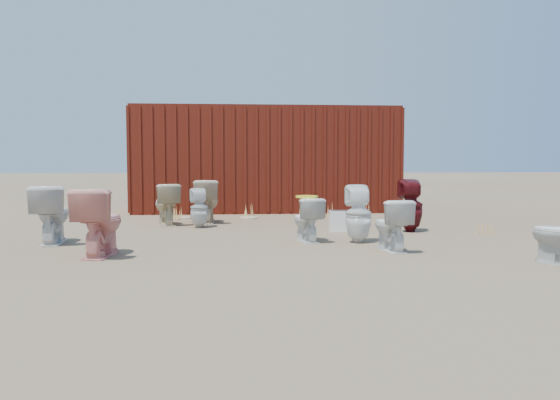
{
  "coord_description": "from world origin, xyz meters",
  "views": [
    {
      "loc": [
        -0.66,
        -7.94,
        1.15
      ],
      "look_at": [
        0.0,
        0.6,
        0.55
      ],
      "focal_mm": 35.0,
      "sensor_mm": 36.0,
      "label": 1
    }
  ],
  "objects": [
    {
      "name": "toilet_back_a",
      "position": [
        -1.34,
        1.61,
        0.35
      ],
      "size": [
        0.37,
        0.38,
        0.69
      ],
      "primitive_type": "imported",
      "rotation": [
        0.0,
        0.0,
        3.36
      ],
      "color": "silver",
      "rests_on": "ground"
    },
    {
      "name": "toilet_back_beige_right",
      "position": [
        -1.25,
        2.4,
        0.41
      ],
      "size": [
        0.46,
        0.8,
        0.81
      ],
      "primitive_type": "imported",
      "rotation": [
        0.0,
        0.0,
        3.14
      ],
      "color": "beige",
      "rests_on": "ground"
    },
    {
      "name": "weed_clump_e",
      "position": [
        1.22,
        3.35,
        0.15
      ],
      "size": [
        0.34,
        0.34,
        0.29
      ],
      "primitive_type": "cone",
      "color": "tan",
      "rests_on": "ground"
    },
    {
      "name": "toilet_back_yellowlid",
      "position": [
        0.33,
        -0.18,
        0.32
      ],
      "size": [
        0.48,
        0.69,
        0.64
      ],
      "primitive_type": "imported",
      "rotation": [
        0.0,
        0.0,
        3.35
      ],
      "color": "white",
      "rests_on": "ground"
    },
    {
      "name": "loose_lid_far",
      "position": [
        -1.82,
        3.26,
        0.01
      ],
      "size": [
        0.55,
        0.59,
        0.02
      ],
      "primitive_type": "ellipsoid",
      "rotation": [
        0.0,
        0.0,
        0.54
      ],
      "color": "beige",
      "rests_on": "ground"
    },
    {
      "name": "weed_clump_b",
      "position": [
        0.67,
        2.44,
        0.15
      ],
      "size": [
        0.32,
        0.32,
        0.3
      ],
      "primitive_type": "cone",
      "color": "tan",
      "rests_on": "ground"
    },
    {
      "name": "toilet_front_pink",
      "position": [
        -2.34,
        -1.2,
        0.42
      ],
      "size": [
        0.54,
        0.86,
        0.84
      ],
      "primitive_type": "imported",
      "rotation": [
        0.0,
        0.0,
        3.05
      ],
      "color": "pink",
      "rests_on": "ground"
    },
    {
      "name": "weed_clump_c",
      "position": [
        1.88,
        2.95,
        0.17
      ],
      "size": [
        0.36,
        0.36,
        0.34
      ],
      "primitive_type": "cone",
      "color": "tan",
      "rests_on": "ground"
    },
    {
      "name": "ground",
      "position": [
        0.0,
        0.0,
        0.0
      ],
      "size": [
        100.0,
        100.0,
        0.0
      ],
      "primitive_type": "plane",
      "color": "brown",
      "rests_on": "ground"
    },
    {
      "name": "loose_lid_near",
      "position": [
        -0.44,
        3.17,
        0.01
      ],
      "size": [
        0.39,
        0.5,
        0.02
      ],
      "primitive_type": "ellipsoid",
      "rotation": [
        0.0,
        0.0,
        0.03
      ],
      "color": "#C9B891",
      "rests_on": "ground"
    },
    {
      "name": "weed_clump_a",
      "position": [
        -1.9,
        3.13,
        0.15
      ],
      "size": [
        0.36,
        0.36,
        0.31
      ],
      "primitive_type": "cone",
      "color": "tan",
      "rests_on": "ground"
    },
    {
      "name": "loose_tank",
      "position": [
        1.09,
        0.92,
        0.17
      ],
      "size": [
        0.51,
        0.23,
        0.35
      ],
      "primitive_type": "cube",
      "rotation": [
        0.0,
        0.0,
        -0.06
      ],
      "color": "white",
      "rests_on": "ground"
    },
    {
      "name": "toilet_back_e",
      "position": [
        1.05,
        -0.33,
        0.41
      ],
      "size": [
        0.39,
        0.4,
        0.82
      ],
      "primitive_type": "imported",
      "rotation": [
        0.0,
        0.0,
        3.1
      ],
      "color": "white",
      "rests_on": "ground"
    },
    {
      "name": "weed_clump_f",
      "position": [
        3.3,
        0.44,
        0.1
      ],
      "size": [
        0.28,
        0.28,
        0.21
      ],
      "primitive_type": "cone",
      "color": "tan",
      "rests_on": "ground"
    },
    {
      "name": "shipping_container",
      "position": [
        0.0,
        5.2,
        1.2
      ],
      "size": [
        6.0,
        2.4,
        2.4
      ],
      "primitive_type": "cube",
      "color": "#4B180C",
      "rests_on": "ground"
    },
    {
      "name": "toilet_back_beige_left",
      "position": [
        -1.97,
        2.1,
        0.38
      ],
      "size": [
        0.62,
        0.83,
        0.76
      ],
      "primitive_type": "imported",
      "rotation": [
        0.0,
        0.0,
        3.44
      ],
      "color": "beige",
      "rests_on": "ground"
    },
    {
      "name": "weed_clump_d",
      "position": [
        -0.5,
        3.5,
        0.13
      ],
      "size": [
        0.3,
        0.3,
        0.26
      ],
      "primitive_type": "cone",
      "color": "tan",
      "rests_on": "ground"
    },
    {
      "name": "toilet_front_maroon",
      "position": [
        2.17,
        0.79,
        0.43
      ],
      "size": [
        0.42,
        0.43,
        0.86
      ],
      "primitive_type": "imported",
      "rotation": [
        0.0,
        0.0,
        3.05
      ],
      "color": "#500D11",
      "rests_on": "ground"
    },
    {
      "name": "toilet_front_a",
      "position": [
        -3.28,
        -0.1,
        0.41
      ],
      "size": [
        0.55,
        0.86,
        0.82
      ],
      "primitive_type": "imported",
      "rotation": [
        0.0,
        0.0,
        3.26
      ],
      "color": "silver",
      "rests_on": "ground"
    },
    {
      "name": "toilet_front_c",
      "position": [
        1.3,
        -1.1,
        0.34
      ],
      "size": [
        0.46,
        0.7,
        0.67
      ],
      "primitive_type": "imported",
      "rotation": [
        0.0,
        0.0,
        3.27
      ],
      "color": "white",
      "rests_on": "ground"
    },
    {
      "name": "yellow_lid",
      "position": [
        0.33,
        -0.18,
        0.65
      ],
      "size": [
        0.32,
        0.4,
        0.02
      ],
      "primitive_type": "ellipsoid",
      "color": "yellow",
      "rests_on": "toilet_back_yellowlid"
    }
  ]
}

